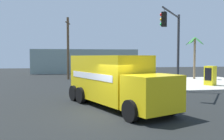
# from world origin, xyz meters

# --- Properties ---
(ground_plane) EXTENTS (100.00, 100.00, 0.00)m
(ground_plane) POSITION_xyz_m (0.00, 0.00, 0.00)
(ground_plane) COLOR black
(sidewalk_corner_far) EXTENTS (11.57, 11.57, 0.14)m
(sidewalk_corner_far) POSITION_xyz_m (12.33, 12.33, 0.07)
(sidewalk_corner_far) COLOR #B2ADA0
(sidewalk_corner_far) RESTS_ON ground
(delivery_truck) EXTENTS (5.28, 8.10, 2.96)m
(delivery_truck) POSITION_xyz_m (0.71, 2.01, 1.53)
(delivery_truck) COLOR yellow
(delivery_truck) RESTS_ON ground
(traffic_light_primary) EXTENTS (3.08, 4.01, 6.14)m
(traffic_light_primary) POSITION_xyz_m (6.01, 5.69, 4.22)
(traffic_light_primary) COLOR #38383D
(traffic_light_primary) RESTS_ON sidewalk_corner_far
(vending_machine_red) EXTENTS (1.08, 1.15, 1.85)m
(vending_machine_red) POSITION_xyz_m (11.50, 9.49, 1.07)
(vending_machine_red) COLOR yellow
(vending_machine_red) RESTS_ON sidewalk_corner_far
(palm_tree_far) EXTENTS (2.39, 2.59, 5.14)m
(palm_tree_far) POSITION_xyz_m (13.38, 15.91, 3.48)
(palm_tree_far) COLOR #7A6647
(palm_tree_far) RESTS_ON sidewalk_corner_far
(utility_pole) EXTENTS (0.59, 2.17, 7.75)m
(utility_pole) POSITION_xyz_m (-1.86, 19.42, 4.01)
(utility_pole) COLOR brown
(utility_pole) RESTS_ON ground
(building_backdrop) EXTENTS (17.87, 6.00, 4.07)m
(building_backdrop) POSITION_xyz_m (1.07, 31.83, 2.04)
(building_backdrop) COLOR gray
(building_backdrop) RESTS_ON ground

